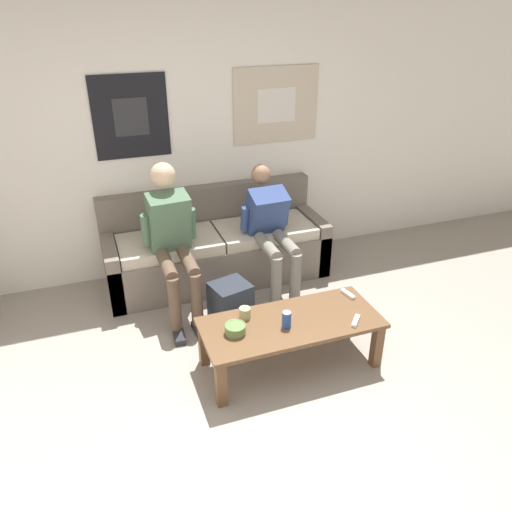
{
  "coord_description": "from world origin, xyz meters",
  "views": [
    {
      "loc": [
        -0.99,
        -2.06,
        2.49
      ],
      "look_at": [
        0.19,
        1.19,
        0.67
      ],
      "focal_mm": 35.0,
      "sensor_mm": 36.0,
      "label": 1
    }
  ],
  "objects_px": {
    "drink_can_blue": "(287,320)",
    "game_controller_near_left": "(348,294)",
    "couch": "(216,249)",
    "pillar_candle": "(245,313)",
    "person_seated_adult": "(172,236)",
    "person_seated_teen": "(271,228)",
    "backpack": "(231,305)",
    "ceramic_bowl": "(235,328)",
    "coffee_table": "(291,328)",
    "game_controller_near_right": "(356,321)"
  },
  "relations": [
    {
      "from": "backpack",
      "to": "pillar_candle",
      "type": "bearing_deg",
      "value": -95.74
    },
    {
      "from": "drink_can_blue",
      "to": "person_seated_adult",
      "type": "bearing_deg",
      "value": 116.95
    },
    {
      "from": "couch",
      "to": "pillar_candle",
      "type": "xyz_separation_m",
      "value": [
        -0.15,
        -1.32,
        0.14
      ]
    },
    {
      "from": "ceramic_bowl",
      "to": "game_controller_near_right",
      "type": "height_order",
      "value": "ceramic_bowl"
    },
    {
      "from": "couch",
      "to": "pillar_candle",
      "type": "height_order",
      "value": "couch"
    },
    {
      "from": "backpack",
      "to": "game_controller_near_right",
      "type": "distance_m",
      "value": 1.11
    },
    {
      "from": "person_seated_teen",
      "to": "ceramic_bowl",
      "type": "bearing_deg",
      "value": -122.27
    },
    {
      "from": "ceramic_bowl",
      "to": "game_controller_near_left",
      "type": "xyz_separation_m",
      "value": [
        0.98,
        0.17,
        -0.03
      ]
    },
    {
      "from": "couch",
      "to": "game_controller_near_right",
      "type": "bearing_deg",
      "value": -70.41
    },
    {
      "from": "person_seated_adult",
      "to": "backpack",
      "type": "xyz_separation_m",
      "value": [
        0.38,
        -0.4,
        -0.52
      ]
    },
    {
      "from": "person_seated_adult",
      "to": "pillar_candle",
      "type": "bearing_deg",
      "value": -70.16
    },
    {
      "from": "drink_can_blue",
      "to": "game_controller_near_left",
      "type": "bearing_deg",
      "value": 19.79
    },
    {
      "from": "ceramic_bowl",
      "to": "game_controller_near_left",
      "type": "distance_m",
      "value": 1.0
    },
    {
      "from": "pillar_candle",
      "to": "person_seated_teen",
      "type": "bearing_deg",
      "value": 58.85
    },
    {
      "from": "person_seated_teen",
      "to": "game_controller_near_right",
      "type": "xyz_separation_m",
      "value": [
        0.17,
        -1.26,
        -0.22
      ]
    },
    {
      "from": "person_seated_adult",
      "to": "drink_can_blue",
      "type": "distance_m",
      "value": 1.29
    },
    {
      "from": "drink_can_blue",
      "to": "game_controller_near_left",
      "type": "distance_m",
      "value": 0.66
    },
    {
      "from": "ceramic_bowl",
      "to": "game_controller_near_left",
      "type": "bearing_deg",
      "value": 9.84
    },
    {
      "from": "couch",
      "to": "ceramic_bowl",
      "type": "distance_m",
      "value": 1.5
    },
    {
      "from": "drink_can_blue",
      "to": "game_controller_near_right",
      "type": "height_order",
      "value": "drink_can_blue"
    },
    {
      "from": "coffee_table",
      "to": "person_seated_teen",
      "type": "bearing_deg",
      "value": 76.29
    },
    {
      "from": "person_seated_teen",
      "to": "backpack",
      "type": "distance_m",
      "value": 0.8
    },
    {
      "from": "person_seated_teen",
      "to": "couch",
      "type": "bearing_deg",
      "value": 137.72
    },
    {
      "from": "person_seated_teen",
      "to": "backpack",
      "type": "height_order",
      "value": "person_seated_teen"
    },
    {
      "from": "backpack",
      "to": "ceramic_bowl",
      "type": "distance_m",
      "value": 0.74
    },
    {
      "from": "pillar_candle",
      "to": "couch",
      "type": "bearing_deg",
      "value": 83.46
    },
    {
      "from": "drink_can_blue",
      "to": "game_controller_near_left",
      "type": "height_order",
      "value": "drink_can_blue"
    },
    {
      "from": "person_seated_teen",
      "to": "pillar_candle",
      "type": "xyz_separation_m",
      "value": [
        -0.57,
        -0.94,
        -0.19
      ]
    },
    {
      "from": "coffee_table",
      "to": "backpack",
      "type": "relative_size",
      "value": 3.58
    },
    {
      "from": "person_seated_teen",
      "to": "pillar_candle",
      "type": "height_order",
      "value": "person_seated_teen"
    },
    {
      "from": "drink_can_blue",
      "to": "person_seated_teen",
      "type": "bearing_deg",
      "value": 74.13
    },
    {
      "from": "coffee_table",
      "to": "game_controller_near_right",
      "type": "xyz_separation_m",
      "value": [
        0.43,
        -0.17,
        0.07
      ]
    },
    {
      "from": "person_seated_teen",
      "to": "pillar_candle",
      "type": "relative_size",
      "value": 11.95
    },
    {
      "from": "person_seated_teen",
      "to": "game_controller_near_left",
      "type": "relative_size",
      "value": 7.67
    },
    {
      "from": "pillar_candle",
      "to": "game_controller_near_right",
      "type": "distance_m",
      "value": 0.8
    },
    {
      "from": "backpack",
      "to": "game_controller_near_left",
      "type": "distance_m",
      "value": 0.98
    },
    {
      "from": "coffee_table",
      "to": "person_seated_teen",
      "type": "height_order",
      "value": "person_seated_teen"
    },
    {
      "from": "person_seated_adult",
      "to": "drink_can_blue",
      "type": "height_order",
      "value": "person_seated_adult"
    },
    {
      "from": "coffee_table",
      "to": "game_controller_near_left",
      "type": "bearing_deg",
      "value": 16.94
    },
    {
      "from": "pillar_candle",
      "to": "game_controller_near_left",
      "type": "bearing_deg",
      "value": 0.98
    },
    {
      "from": "person_seated_adult",
      "to": "backpack",
      "type": "height_order",
      "value": "person_seated_adult"
    },
    {
      "from": "person_seated_adult",
      "to": "game_controller_near_right",
      "type": "xyz_separation_m",
      "value": [
        1.07,
        -1.24,
        -0.29
      ]
    },
    {
      "from": "pillar_candle",
      "to": "ceramic_bowl",
      "type": "bearing_deg",
      "value": -128.47
    },
    {
      "from": "backpack",
      "to": "game_controller_near_left",
      "type": "height_order",
      "value": "game_controller_near_left"
    },
    {
      "from": "backpack",
      "to": "person_seated_teen",
      "type": "bearing_deg",
      "value": 39.36
    },
    {
      "from": "couch",
      "to": "backpack",
      "type": "height_order",
      "value": "couch"
    },
    {
      "from": "couch",
      "to": "coffee_table",
      "type": "distance_m",
      "value": 1.48
    },
    {
      "from": "person_seated_adult",
      "to": "person_seated_teen",
      "type": "xyz_separation_m",
      "value": [
        0.9,
        0.02,
        -0.07
      ]
    },
    {
      "from": "backpack",
      "to": "person_seated_adult",
      "type": "bearing_deg",
      "value": 133.57
    },
    {
      "from": "drink_can_blue",
      "to": "game_controller_near_right",
      "type": "bearing_deg",
      "value": -13.45
    }
  ]
}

